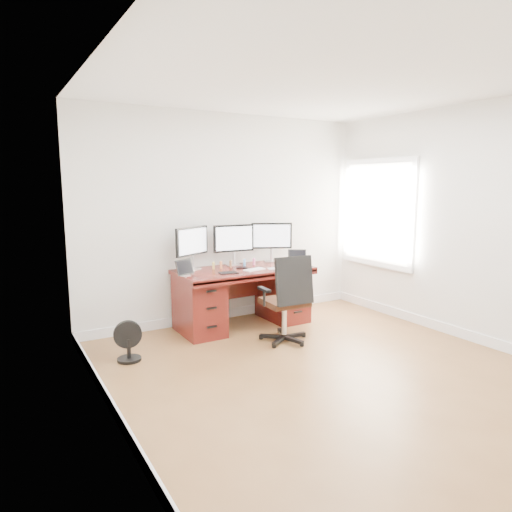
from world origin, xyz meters
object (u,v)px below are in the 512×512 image
desk (243,295)px  monitor_center (234,240)px  office_chair (286,314)px  floor_fan (129,342)px  keyboard (254,270)px

desk → monitor_center: 0.72m
desk → monitor_center: bearing=90.0°
desk → monitor_center: size_ratio=3.09×
monitor_center → office_chair: bearing=-77.9°
desk → office_chair: 0.81m
office_chair → floor_fan: size_ratio=2.44×
desk → office_chair: size_ratio=1.67×
desk → monitor_center: (-0.00, 0.24, 0.68)m
floor_fan → keyboard: size_ratio=1.51×
desk → keyboard: keyboard is taller
keyboard → floor_fan: bearing=174.6°
floor_fan → monitor_center: 1.93m
desk → office_chair: bearing=-80.7°
monitor_center → desk: bearing=-85.0°
office_chair → keyboard: office_chair is taller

